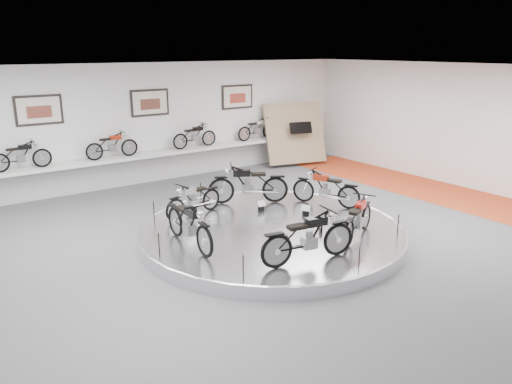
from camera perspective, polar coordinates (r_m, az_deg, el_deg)
floor at (r=11.98m, az=2.64°, el=-5.72°), size 16.00×16.00×0.00m
ceiling at (r=11.12m, az=2.91°, el=13.77°), size 16.00×16.00×0.00m
wall_back at (r=17.32m, az=-11.94°, el=7.67°), size 16.00×0.00×16.00m
wall_right at (r=17.46m, az=23.93°, el=6.70°), size 0.00×14.00×14.00m
orange_carpet_strip at (r=16.86m, az=21.07°, el=-0.26°), size 2.40×12.60×0.01m
dado_band at (r=17.57m, az=-11.64°, el=2.98°), size 15.68×0.04×1.10m
display_platform at (r=12.14m, az=1.77°, el=-4.64°), size 6.40×6.40×0.30m
platform_rim at (r=12.10m, az=1.77°, el=-4.11°), size 6.40×6.40×0.10m
shelf at (r=17.22m, az=-11.34°, el=4.27°), size 11.00×0.55×0.10m
poster_left at (r=16.11m, az=-23.56°, el=8.57°), size 1.35×0.06×0.88m
poster_center at (r=17.20m, az=-12.03°, el=9.96°), size 1.35×0.06×0.88m
poster_right at (r=18.88m, az=-2.14°, el=10.82°), size 1.35×0.06×0.88m
display_panel at (r=19.65m, az=4.45°, el=6.73°), size 2.56×1.52×2.30m
shelf_bike_a at (r=15.91m, az=-25.27°, el=3.58°), size 1.22×0.43×0.73m
shelf_bike_b at (r=16.59m, az=-16.13°, el=4.96°), size 1.22×0.43×0.73m
shelf_bike_c at (r=17.80m, az=-7.01°, el=6.21°), size 1.22×0.43×0.73m
shelf_bike_d at (r=19.23m, az=0.08°, el=7.07°), size 1.22×0.43×0.73m
bike_a at (r=13.68m, az=7.99°, el=0.45°), size 1.22×1.77×0.98m
bike_b at (r=13.74m, az=-0.90°, el=0.95°), size 1.96×1.54×1.11m
bike_c at (r=12.84m, az=-7.16°, el=-0.80°), size 1.59×0.83×0.89m
bike_d at (r=10.85m, az=-7.66°, el=-3.56°), size 0.71×1.82×1.05m
bike_e at (r=10.04m, az=6.01°, el=-5.12°), size 1.89×0.94×1.07m
bike_f at (r=11.45m, az=11.57°, el=-2.97°), size 1.69×1.20×0.94m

